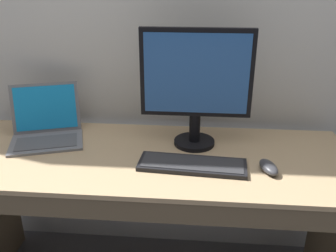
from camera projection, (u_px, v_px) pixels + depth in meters
desk at (152, 203)px, 1.69m from camera, size 1.74×0.65×0.78m
laptop_space_gray at (46, 129)px, 1.74m from camera, size 0.39×0.37×0.24m
external_monitor at (196, 85)px, 1.59m from camera, size 0.48×0.19×0.53m
wired_keyboard at (192, 165)px, 1.51m from camera, size 0.45×0.18×0.02m
computer_mouse at (269, 167)px, 1.48m from camera, size 0.09×0.13×0.04m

